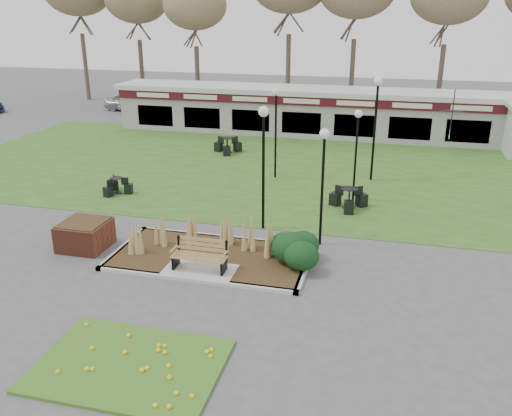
% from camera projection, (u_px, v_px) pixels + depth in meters
% --- Properties ---
extents(ground, '(100.00, 100.00, 0.00)m').
position_uv_depth(ground, '(198.00, 275.00, 16.53)').
color(ground, '#515154').
rests_on(ground, ground).
extents(lawn, '(34.00, 16.00, 0.02)m').
position_uv_depth(lawn, '(279.00, 168.00, 27.42)').
color(lawn, '#2B5D1D').
rests_on(lawn, ground).
extents(flower_bed, '(4.20, 3.00, 0.16)m').
position_uv_depth(flower_bed, '(129.00, 364.00, 12.33)').
color(flower_bed, '#396E1F').
rests_on(flower_bed, ground).
extents(planting_bed, '(6.75, 3.40, 1.27)m').
position_uv_depth(planting_bed, '(250.00, 251.00, 17.33)').
color(planting_bed, '#332214').
rests_on(planting_bed, ground).
extents(park_bench, '(1.70, 0.66, 0.93)m').
position_uv_depth(park_bench, '(200.00, 255.00, 16.55)').
color(park_bench, '#A7804B').
rests_on(park_bench, ground).
extents(brick_planter, '(1.50, 1.50, 0.95)m').
position_uv_depth(brick_planter, '(85.00, 234.00, 18.28)').
color(brick_planter, brown).
rests_on(brick_planter, ground).
extents(food_pavilion, '(24.60, 3.40, 2.90)m').
position_uv_depth(food_pavilion, '(305.00, 111.00, 34.13)').
color(food_pavilion, gray).
rests_on(food_pavilion, ground).
extents(lamp_post_near_left, '(0.34, 0.34, 4.05)m').
position_uv_depth(lamp_post_near_left, '(323.00, 162.00, 17.65)').
color(lamp_post_near_left, black).
rests_on(lamp_post_near_left, ground).
extents(lamp_post_near_right, '(0.37, 0.37, 4.52)m').
position_uv_depth(lamp_post_near_right, '(263.00, 141.00, 18.85)').
color(lamp_post_near_right, black).
rests_on(lamp_post_near_right, ground).
extents(lamp_post_mid_left, '(0.35, 0.35, 4.25)m').
position_uv_depth(lamp_post_mid_left, '(276.00, 113.00, 24.81)').
color(lamp_post_mid_left, black).
rests_on(lamp_post_mid_left, ground).
extents(lamp_post_mid_right, '(0.32, 0.32, 3.84)m').
position_uv_depth(lamp_post_mid_right, '(357.00, 136.00, 21.87)').
color(lamp_post_mid_right, black).
rests_on(lamp_post_mid_right, ground).
extents(lamp_post_far_right, '(0.40, 0.40, 4.78)m').
position_uv_depth(lamp_post_far_right, '(376.00, 106.00, 24.31)').
color(lamp_post_far_right, black).
rests_on(lamp_post_far_right, ground).
extents(bistro_set_a, '(1.25, 1.30, 0.70)m').
position_uv_depth(bistro_set_a, '(117.00, 188.00, 23.61)').
color(bistro_set_a, black).
rests_on(bistro_set_a, ground).
extents(bistro_set_b, '(1.58, 1.46, 0.84)m').
position_uv_depth(bistro_set_b, '(349.00, 201.00, 21.87)').
color(bistro_set_b, black).
rests_on(bistro_set_b, ground).
extents(bistro_set_c, '(1.54, 1.51, 0.84)m').
position_uv_depth(bistro_set_c, '(228.00, 148.00, 30.10)').
color(bistro_set_c, black).
rests_on(bistro_set_c, ground).
extents(patio_umbrella, '(1.93, 1.97, 2.36)m').
position_uv_depth(patio_umbrella, '(451.00, 124.00, 30.20)').
color(patio_umbrella, black).
rests_on(patio_umbrella, ground).
extents(car_silver, '(4.18, 2.00, 1.38)m').
position_uv_depth(car_silver, '(130.00, 102.00, 42.04)').
color(car_silver, '#B2B2B7').
rests_on(car_silver, ground).
extents(car_black, '(4.21, 2.93, 1.32)m').
position_uv_depth(car_black, '(214.00, 101.00, 42.74)').
color(car_black, black).
rests_on(car_black, ground).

